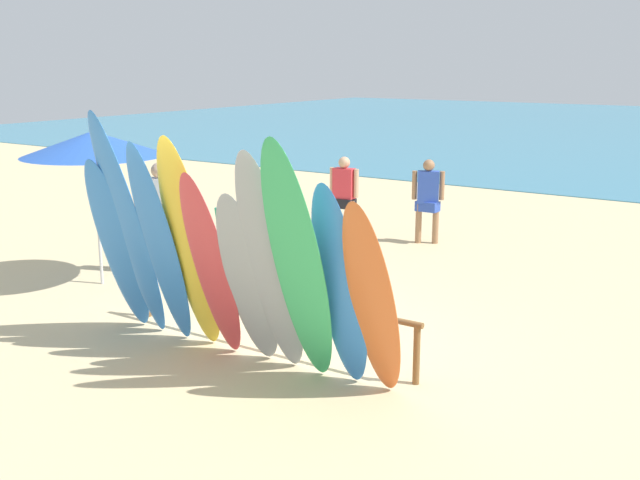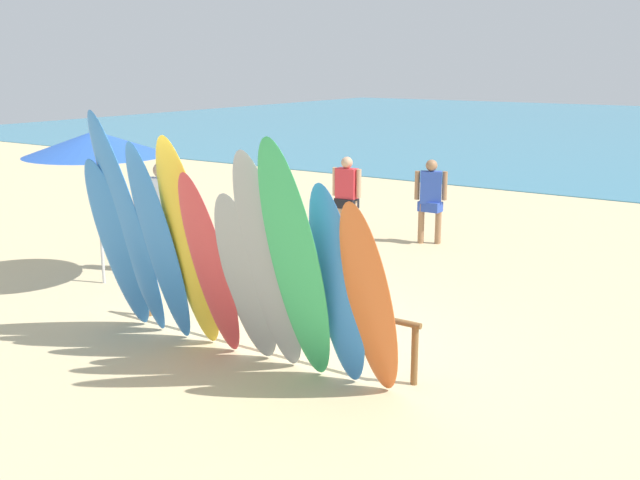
# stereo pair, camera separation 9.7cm
# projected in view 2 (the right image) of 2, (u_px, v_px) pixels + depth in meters

# --- Properties ---
(ground) EXTENTS (60.00, 60.00, 0.00)m
(ground) POSITION_uv_depth(u_px,v_px,m) (596.00, 185.00, 19.98)
(ground) COLOR #D3BC8C
(surfboard_rack) EXTENTS (3.89, 0.07, 0.66)m
(surfboard_rack) POSITION_uv_depth(u_px,v_px,m) (265.00, 301.00, 8.58)
(surfboard_rack) COLOR brown
(surfboard_rack) RESTS_ON ground
(surfboard_blue_0) EXTENTS (0.60, 0.85, 2.14)m
(surfboard_blue_0) POSITION_uv_depth(u_px,v_px,m) (118.00, 246.00, 8.89)
(surfboard_blue_0) COLOR #337AD1
(surfboard_blue_0) RESTS_ON ground
(surfboard_blue_1) EXTENTS (0.52, 0.92, 2.68)m
(surfboard_blue_1) POSITION_uv_depth(u_px,v_px,m) (129.00, 227.00, 8.61)
(surfboard_blue_1) COLOR #337AD1
(surfboard_blue_1) RESTS_ON ground
(surfboard_blue_2) EXTENTS (0.48, 0.78, 2.37)m
(surfboard_blue_2) POSITION_uv_depth(u_px,v_px,m) (159.00, 245.00, 8.43)
(surfboard_blue_2) COLOR #337AD1
(surfboard_blue_2) RESTS_ON ground
(surfboard_yellow_3) EXTENTS (0.59, 0.78, 2.45)m
(surfboard_yellow_3) POSITION_uv_depth(u_px,v_px,m) (189.00, 245.00, 8.27)
(surfboard_yellow_3) COLOR yellow
(surfboard_yellow_3) RESTS_ON ground
(surfboard_red_4) EXTENTS (0.54, 0.74, 2.10)m
(surfboard_red_4) POSITION_uv_depth(u_px,v_px,m) (210.00, 266.00, 8.07)
(surfboard_red_4) COLOR #D13D42
(surfboard_red_4) RESTS_ON ground
(surfboard_grey_5) EXTENTS (0.62, 0.79, 1.94)m
(surfboard_grey_5) POSITION_uv_depth(u_px,v_px,m) (247.00, 280.00, 7.86)
(surfboard_grey_5) COLOR #999EA3
(surfboard_grey_5) RESTS_ON ground
(surfboard_grey_6) EXTENTS (0.59, 0.91, 2.39)m
(surfboard_grey_6) POSITION_uv_depth(u_px,v_px,m) (269.00, 265.00, 7.55)
(surfboard_grey_6) COLOR #999EA3
(surfboard_grey_6) RESTS_ON ground
(surfboard_green_7) EXTENTS (0.63, 1.08, 2.55)m
(surfboard_green_7) POSITION_uv_depth(u_px,v_px,m) (296.00, 266.00, 7.23)
(surfboard_green_7) COLOR #38B266
(surfboard_green_7) RESTS_ON ground
(surfboard_blue_8) EXTENTS (0.59, 0.67, 2.11)m
(surfboard_blue_8) POSITION_uv_depth(u_px,v_px,m) (337.00, 287.00, 7.31)
(surfboard_blue_8) COLOR #337AD1
(surfboard_blue_8) RESTS_ON ground
(surfboard_orange_9) EXTENTS (0.58, 0.76, 1.99)m
(surfboard_orange_9) POSITION_uv_depth(u_px,v_px,m) (369.00, 301.00, 7.08)
(surfboard_orange_9) COLOR orange
(surfboard_orange_9) RESTS_ON ground
(beachgoer_near_rack) EXTENTS (0.52, 0.34, 1.49)m
(beachgoer_near_rack) POSITION_uv_depth(u_px,v_px,m) (431.00, 196.00, 13.40)
(beachgoer_near_rack) COLOR #9E704C
(beachgoer_near_rack) RESTS_ON ground
(beachgoer_strolling) EXTENTS (0.57, 0.24, 1.51)m
(beachgoer_strolling) POSITION_uv_depth(u_px,v_px,m) (347.00, 192.00, 13.67)
(beachgoer_strolling) COLOR tan
(beachgoer_strolling) RESTS_ON ground
(beachgoer_midbeach) EXTENTS (0.59, 0.38, 1.70)m
(beachgoer_midbeach) POSITION_uv_depth(u_px,v_px,m) (163.00, 210.00, 11.50)
(beachgoer_midbeach) COLOR tan
(beachgoer_midbeach) RESTS_ON ground
(beach_chair_red) EXTENTS (0.72, 0.80, 0.83)m
(beach_chair_red) POSITION_uv_depth(u_px,v_px,m) (231.00, 232.00, 12.47)
(beach_chair_red) COLOR #B7B7BC
(beach_chair_red) RESTS_ON ground
(beach_umbrella) EXTENTS (2.00, 2.00, 2.21)m
(beach_umbrella) POSITION_uv_depth(u_px,v_px,m) (95.00, 144.00, 10.70)
(beach_umbrella) COLOR silver
(beach_umbrella) RESTS_ON ground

